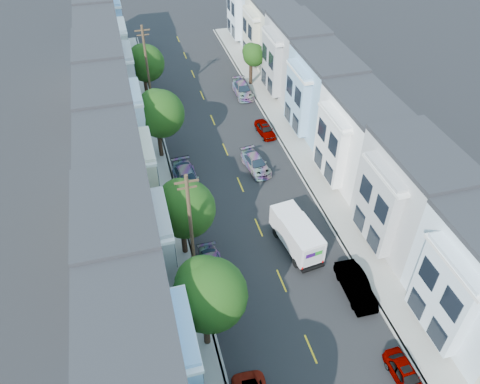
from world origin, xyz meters
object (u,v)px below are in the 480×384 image
(tree_b, at_px, (209,295))
(parked_right_c, at_px, (265,129))
(parked_left_c, at_px, (213,268))
(tree_d, at_px, (159,114))
(parked_right_a, at_px, (406,375))
(utility_pole_far, at_px, (148,70))
(parked_left_d, at_px, (187,178))
(parked_right_b, at_px, (356,286))
(tree_c, at_px, (185,209))
(lead_sedan, at_px, (256,163))
(tree_e, at_px, (145,63))
(fedex_truck, at_px, (297,234))
(tree_far_r, at_px, (253,56))
(parked_right_d, at_px, (243,90))
(utility_pole_near, at_px, (191,231))

(tree_b, distance_m, parked_right_c, 26.32)
(tree_b, xyz_separation_m, parked_left_c, (1.40, 5.80, -4.48))
(tree_d, bearing_deg, parked_right_a, -68.33)
(tree_d, height_order, utility_pole_far, utility_pole_far)
(tree_d, distance_m, parked_left_d, 6.87)
(utility_pole_far, xyz_separation_m, parked_left_d, (1.40, -14.65, -4.39))
(parked_left_c, relative_size, parked_right_b, 0.93)
(tree_c, xyz_separation_m, utility_pole_far, (0.00, 23.14, 0.50))
(tree_d, bearing_deg, lead_sedan, -28.51)
(tree_c, distance_m, tree_e, 26.47)
(fedex_truck, height_order, parked_right_c, fedex_truck)
(tree_c, height_order, tree_d, tree_d)
(tree_far_r, relative_size, parked_right_c, 1.40)
(parked_right_d, bearing_deg, fedex_truck, -94.93)
(parked_left_d, bearing_deg, parked_right_c, 29.67)
(parked_right_a, bearing_deg, lead_sedan, 95.09)
(tree_c, height_order, fedex_truck, tree_c)
(parked_left_c, xyz_separation_m, parked_right_d, (9.80, 26.74, 0.06))
(parked_left_d, bearing_deg, utility_pole_near, -100.33)
(tree_b, bearing_deg, tree_d, 90.00)
(tree_b, bearing_deg, fedex_truck, 38.26)
(tree_e, relative_size, tree_far_r, 1.24)
(tree_c, relative_size, tree_d, 0.95)
(tree_b, distance_m, utility_pole_near, 5.68)
(utility_pole_near, xyz_separation_m, parked_left_c, (1.40, 0.12, -4.52))
(tree_c, height_order, tree_e, tree_c)
(tree_d, bearing_deg, parked_right_d, 42.42)
(utility_pole_near, height_order, parked_right_a, utility_pole_near)
(parked_left_d, height_order, parked_right_c, parked_left_d)
(parked_left_c, distance_m, parked_right_b, 10.81)
(utility_pole_near, height_order, parked_right_b, utility_pole_near)
(tree_far_r, bearing_deg, utility_pole_near, -114.32)
(tree_e, xyz_separation_m, tree_far_r, (13.19, -0.13, -0.55))
(parked_left_c, bearing_deg, parked_left_d, 88.76)
(parked_right_a, xyz_separation_m, parked_right_c, (0.00, 29.28, -0.01))
(tree_d, height_order, utility_pole_near, utility_pole_near)
(tree_b, bearing_deg, parked_right_d, 71.00)
(parked_left_d, bearing_deg, parked_left_c, -93.30)
(tree_b, height_order, utility_pole_far, utility_pole_far)
(parked_left_c, bearing_deg, tree_d, 93.62)
(tree_e, height_order, parked_left_d, tree_e)
(lead_sedan, bearing_deg, utility_pole_far, 113.30)
(utility_pole_near, bearing_deg, tree_e, 90.00)
(utility_pole_near, distance_m, parked_right_d, 29.44)
(tree_d, distance_m, parked_right_c, 12.06)
(parked_right_c, bearing_deg, fedex_truck, -103.45)
(utility_pole_far, height_order, parked_right_b, utility_pole_far)
(utility_pole_far, distance_m, lead_sedan, 16.93)
(utility_pole_far, xyz_separation_m, parked_left_c, (1.40, -25.88, -4.52))
(tree_c, height_order, utility_pole_near, utility_pole_near)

